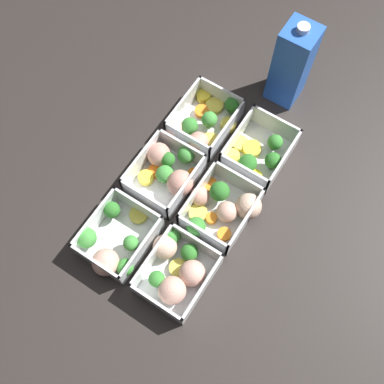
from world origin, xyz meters
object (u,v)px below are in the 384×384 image
object	(u,v)px
container_near_left	(202,124)
container_near_right	(113,243)
container_far_left	(257,154)
container_far_right	(177,270)
container_near_center	(168,171)
juice_carton	(292,65)
container_far_center	(222,207)

from	to	relation	value
container_near_left	container_near_right	world-z (taller)	same
container_far_left	container_far_right	world-z (taller)	same
container_near_center	container_far_right	bearing A→B (deg)	38.22
container_near_right	container_far_left	size ratio (longest dim) A/B	1.10
container_near_left	container_near_center	distance (m)	0.13
container_near_center	juice_carton	size ratio (longest dim) A/B	0.71
container_near_left	container_near_center	bearing A→B (deg)	1.56
container_near_left	container_near_right	bearing A→B (deg)	-0.07
container_near_left	container_far_right	size ratio (longest dim) A/B	1.13
container_far_left	juice_carton	xyz separation A→B (m)	(-0.17, -0.03, 0.07)
container_near_center	juice_carton	world-z (taller)	juice_carton
container_far_left	juice_carton	world-z (taller)	juice_carton
container_far_center	juice_carton	distance (m)	0.32
container_near_left	juice_carton	distance (m)	0.22
container_near_center	container_far_right	world-z (taller)	same
container_near_center	container_far_left	xyz separation A→B (m)	(-0.13, 0.13, -0.00)
container_near_left	container_near_center	xyz separation A→B (m)	(0.13, 0.00, 0.00)
container_near_center	container_far_center	distance (m)	0.13
container_far_left	juice_carton	size ratio (longest dim) A/B	0.72
container_far_center	juice_carton	xyz separation A→B (m)	(-0.31, -0.03, 0.07)
container_near_center	container_far_left	world-z (taller)	same
container_near_left	juice_carton	size ratio (longest dim) A/B	0.76
container_far_center	container_near_right	bearing A→B (deg)	-38.03
container_near_right	juice_carton	world-z (taller)	juice_carton
container_near_right	container_far_left	xyz separation A→B (m)	(-0.31, 0.13, -0.00)
container_near_center	container_near_right	bearing A→B (deg)	-1.25
container_near_center	juice_carton	xyz separation A→B (m)	(-0.30, 0.10, 0.07)
container_near_left	container_near_center	world-z (taller)	same
container_near_left	container_near_center	size ratio (longest dim) A/B	1.07
container_near_left	container_far_center	size ratio (longest dim) A/B	1.06
container_near_center	container_near_right	world-z (taller)	same
container_near_right	container_far_center	distance (m)	0.22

